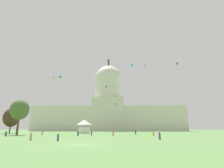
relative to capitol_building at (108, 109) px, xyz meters
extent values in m
plane|color=#567F42|center=(5.64, -150.21, -20.91)|extent=(800.00, 800.00, 0.00)
cube|color=beige|center=(-35.82, 0.00, -9.36)|extent=(71.63, 25.93, 23.10)
cube|color=beige|center=(35.82, 0.00, -9.36)|extent=(71.63, 25.93, 23.10)
cube|color=beige|center=(0.00, 0.00, -5.38)|extent=(29.40, 28.52, 31.06)
cylinder|color=beige|center=(0.00, 0.00, 20.55)|extent=(26.30, 26.30, 20.79)
sphere|color=beige|center=(0.00, 0.00, 30.95)|extent=(27.54, 27.54, 27.54)
cylinder|color=#2D3833|center=(0.00, 0.00, 48.50)|extent=(1.80, 1.80, 7.56)
cube|color=white|center=(-6.31, -87.83, -19.48)|extent=(5.64, 5.21, 2.85)
pyramid|color=white|center=(-6.31, -87.83, -15.53)|extent=(5.92, 5.47, 2.53)
cylinder|color=#42301E|center=(-41.47, -91.27, -18.45)|extent=(0.50, 0.50, 4.91)
ellipsoid|color=#42301E|center=(-41.47, -91.27, -13.33)|extent=(8.85, 9.18, 8.90)
cylinder|color=brown|center=(-25.68, -112.69, -17.45)|extent=(0.73, 0.73, 6.92)
ellipsoid|color=#4C6633|center=(-25.68, -112.69, -11.76)|extent=(8.09, 8.22, 7.42)
cylinder|color=orange|center=(22.37, -114.98, -20.27)|extent=(0.56, 0.56, 1.28)
sphere|color=brown|center=(22.37, -114.98, -19.51)|extent=(0.29, 0.29, 0.24)
cylinder|color=#703D93|center=(19.73, -136.94, -20.20)|extent=(0.48, 0.48, 1.41)
sphere|color=brown|center=(19.73, -136.94, -19.39)|extent=(0.24, 0.24, 0.23)
cylinder|color=navy|center=(-23.89, -121.86, -20.23)|extent=(0.65, 0.65, 1.36)
sphere|color=#A37556|center=(-23.89, -121.86, -19.42)|extent=(0.36, 0.36, 0.26)
cylinder|color=maroon|center=(1.55, -114.82, -20.15)|extent=(0.49, 0.49, 1.51)
sphere|color=tan|center=(1.55, -114.82, -19.29)|extent=(0.30, 0.30, 0.21)
cylinder|color=navy|center=(-2.82, -116.19, -20.18)|extent=(0.62, 0.62, 1.45)
sphere|color=tan|center=(-2.82, -116.19, -19.35)|extent=(0.30, 0.30, 0.22)
cylinder|color=tan|center=(-6.97, -140.35, -20.24)|extent=(0.60, 0.60, 1.33)
sphere|color=#A37556|center=(-6.97, -140.35, -19.47)|extent=(0.29, 0.29, 0.21)
cylinder|color=black|center=(17.41, -103.78, -20.14)|extent=(0.55, 0.55, 1.53)
sphere|color=tan|center=(17.41, -103.78, -19.27)|extent=(0.28, 0.28, 0.21)
cylinder|color=orange|center=(-16.54, -112.50, -20.17)|extent=(0.44, 0.44, 1.48)
sphere|color=brown|center=(-16.54, -112.50, -19.30)|extent=(0.28, 0.28, 0.25)
cylinder|color=navy|center=(-0.65, -142.47, -20.29)|extent=(0.37, 0.37, 1.24)
sphere|color=tan|center=(-0.65, -142.47, -19.55)|extent=(0.26, 0.26, 0.23)
cylinder|color=orange|center=(8.99, -117.57, -20.22)|extent=(0.54, 0.54, 1.37)
sphere|color=#A37556|center=(8.99, -117.57, -19.43)|extent=(0.29, 0.29, 0.22)
cube|color=white|center=(10.21, -28.76, -7.08)|extent=(1.60, 1.58, 0.67)
cube|color=white|center=(10.21, -28.76, -6.53)|extent=(1.60, 1.58, 0.67)
cylinder|color=white|center=(10.07, -28.76, -7.97)|extent=(0.26, 0.24, 1.28)
cube|color=gold|center=(-27.41, -77.82, 10.26)|extent=(1.23, 1.20, 0.55)
cube|color=gold|center=(-27.41, -77.82, 10.89)|extent=(1.23, 1.20, 0.55)
cylinder|color=gold|center=(-27.43, -77.82, 8.41)|extent=(0.10, 0.24, 3.27)
cube|color=teal|center=(31.22, -44.70, 28.69)|extent=(0.99, 0.56, 1.46)
cylinder|color=teal|center=(31.34, -44.70, 26.59)|extent=(0.22, 0.24, 2.86)
cube|color=yellow|center=(-20.45, -89.86, 14.65)|extent=(0.54, 0.72, 1.15)
cube|color=orange|center=(-27.55, -29.01, 20.63)|extent=(0.81, 0.79, 0.39)
cube|color=orange|center=(-27.55, -29.01, 21.10)|extent=(0.81, 0.79, 0.39)
cylinder|color=yellow|center=(-27.59, -29.01, 19.04)|extent=(0.11, 0.09, 2.86)
cube|color=red|center=(39.92, -92.17, 12.63)|extent=(1.00, 0.96, 0.49)
cube|color=red|center=(39.92, -92.17, 13.08)|extent=(1.00, 0.96, 0.49)
cylinder|color=red|center=(39.77, -92.17, 10.80)|extent=(0.54, 0.35, 3.24)
cube|color=green|center=(-21.46, -83.74, 8.74)|extent=(1.47, 1.44, 0.63)
cube|color=green|center=(-21.46, -83.74, 9.48)|extent=(1.47, 1.44, 0.63)
cube|color=blue|center=(3.96, -81.97, 3.50)|extent=(0.80, 0.85, 0.48)
cube|color=blue|center=(3.96, -81.97, 3.98)|extent=(0.80, 0.85, 0.48)
pyramid|color=purple|center=(-21.03, -51.21, -4.62)|extent=(1.42, 1.24, 0.30)
pyramid|color=#D1339E|center=(10.37, -89.99, 12.58)|extent=(1.14, 1.02, 0.29)
pyramid|color=#8CD133|center=(-2.71, -63.48, 6.14)|extent=(1.36, 0.90, 0.31)
cube|color=#33BCDB|center=(15.92, -113.26, 4.77)|extent=(0.71, 0.77, 1.09)
cylinder|color=#33BCDB|center=(15.84, -113.26, 3.34)|extent=(0.12, 0.12, 1.77)
cube|color=black|center=(7.91, -44.63, -0.79)|extent=(0.76, 0.27, 1.05)
cylinder|color=red|center=(8.07, -44.63, -2.65)|extent=(0.09, 0.25, 2.70)
cube|color=pink|center=(28.70, -105.58, 2.85)|extent=(0.14, 0.71, 1.11)
cylinder|color=red|center=(28.66, -105.58, 0.75)|extent=(0.51, 0.42, 3.13)
camera|label=1|loc=(11.16, -177.65, -18.63)|focal=28.82mm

